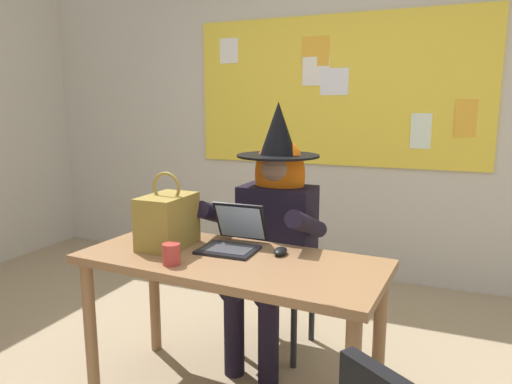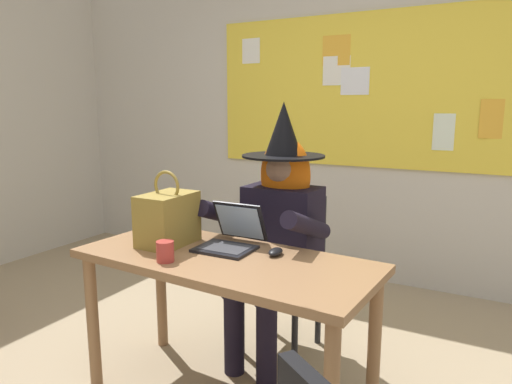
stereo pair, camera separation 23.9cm
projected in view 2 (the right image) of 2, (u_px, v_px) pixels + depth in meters
wall_back_bulletin at (356, 116)px, 3.80m from camera, size 5.87×2.19×2.67m
desk_main at (225, 277)px, 2.21m from camera, size 1.46×0.70×0.74m
chair_at_desk at (287, 262)px, 2.80m from camera, size 0.43×0.43×0.91m
person_costumed at (278, 219)px, 2.65m from camera, size 0.60×0.70×1.46m
laptop at (231, 238)px, 2.33m from camera, size 0.28×0.32×0.21m
computer_mouse at (275, 252)px, 2.20m from camera, size 0.07×0.11×0.03m
handbag at (168, 218)px, 2.37m from camera, size 0.20×0.30×0.38m
coffee_mug at (165, 251)px, 2.11m from camera, size 0.08×0.08×0.09m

